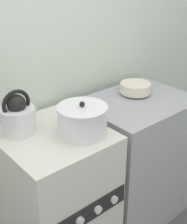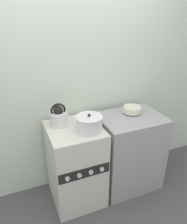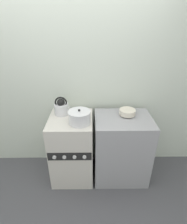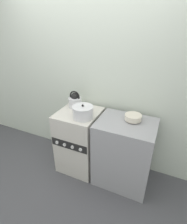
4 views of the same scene
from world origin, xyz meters
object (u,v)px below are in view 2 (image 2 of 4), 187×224
(stove, at_px, (76,165))
(kettle, at_px, (59,117))
(enamel_bowl, at_px, (132,109))
(cooking_pot, at_px, (89,123))

(stove, height_order, kettle, kettle)
(enamel_bowl, bearing_deg, cooking_pot, -163.68)
(cooking_pot, bearing_deg, kettle, 136.51)
(kettle, relative_size, enamel_bowl, 1.18)
(enamel_bowl, bearing_deg, stove, -174.35)
(stove, xyz_separation_m, cooking_pot, (0.12, -0.10, 0.53))
(cooking_pot, bearing_deg, stove, 139.95)
(stove, bearing_deg, cooking_pot, -40.05)
(kettle, xyz_separation_m, cooking_pot, (0.24, -0.23, -0.01))
(stove, relative_size, cooking_pot, 3.50)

